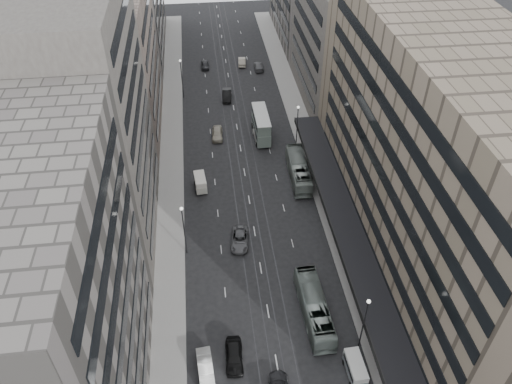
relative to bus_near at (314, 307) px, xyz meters
name	(u,v)px	position (x,y,z in m)	size (l,w,h in m)	color
ground	(269,318)	(-5.38, 0.31, -1.58)	(220.00, 220.00, 0.00)	black
sidewalk_right	(306,138)	(6.62, 37.81, -1.51)	(4.00, 125.00, 0.15)	gray
sidewalk_left	(172,148)	(-17.38, 37.81, -1.51)	(4.00, 125.00, 0.15)	gray
department_store	(442,167)	(16.07, 8.31, 13.36)	(19.20, 60.00, 30.00)	#786958
building_right_mid	(344,40)	(16.12, 52.31, 10.42)	(15.00, 28.00, 24.00)	#48433E
building_left_a	(36,315)	(-26.88, -7.69, 13.42)	(15.00, 28.00, 30.00)	slate
building_left_b	(78,125)	(-26.88, 19.31, 15.42)	(15.00, 26.00, 34.00)	#48433E
building_left_c	(108,63)	(-26.88, 46.31, 10.92)	(15.00, 28.00, 25.00)	#77685D
lamp_right_near	(365,318)	(4.32, -4.69, 3.62)	(0.44, 0.44, 8.32)	#262628
lamp_right_far	(297,122)	(4.32, 35.31, 3.62)	(0.44, 0.44, 8.32)	#262628
lamp_left_near	(183,225)	(-15.08, 12.31, 3.62)	(0.44, 0.44, 8.32)	#262628
lamp_left_far	(181,74)	(-15.08, 55.31, 3.62)	(0.44, 0.44, 8.32)	#262628
bus_near	(314,307)	(0.00, 0.00, 0.00)	(2.66, 11.38, 3.17)	gray
bus_far	(298,170)	(3.12, 26.81, 0.03)	(2.71, 11.58, 3.22)	gray
double_decker	(261,125)	(-1.31, 39.48, 0.97)	(2.72, 8.66, 4.72)	slate
vw_microbus	(355,368)	(2.84, -8.08, -0.39)	(1.93, 4.03, 2.14)	slate
panel_van	(200,182)	(-12.69, 25.93, -0.29)	(2.12, 3.87, 2.35)	#B9B6A7
sedan_0	(234,356)	(-10.06, -4.82, -0.76)	(1.95, 4.85, 1.65)	black
sedan_1	(205,367)	(-13.29, -5.73, -0.82)	(1.62, 4.64, 1.53)	silver
sedan_2	(240,239)	(-7.67, 13.24, -0.87)	(2.37, 5.14, 1.43)	#545456
sedan_4	(217,134)	(-9.19, 40.17, -0.78)	(1.91, 4.75, 1.62)	#9D9582
sedan_5	(227,95)	(-6.42, 53.97, -0.75)	(1.77, 5.08, 1.67)	black
sedan_6	(261,135)	(-1.40, 38.90, -0.80)	(2.59, 5.62, 1.56)	white
sedan_7	(259,66)	(1.58, 66.36, -0.89)	(1.94, 4.77, 1.38)	#58585A
sedan_8	(205,65)	(-10.20, 68.46, -0.89)	(1.64, 4.08, 1.39)	#28282B
sedan_9	(242,61)	(-1.87, 69.04, -0.84)	(1.58, 4.54, 1.50)	#A79E8A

